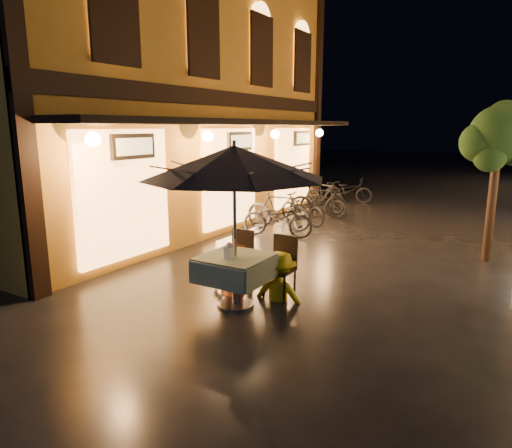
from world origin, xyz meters
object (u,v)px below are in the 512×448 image
Objects in this scene: patio_umbrella at (234,163)px; person_orange at (233,244)px; cafe_table at (235,268)px; bicycle_0 at (277,218)px; table_lantern at (229,249)px; person_yellow at (280,253)px.

person_orange is at bearing 126.78° from patio_umbrella.
bicycle_0 is (-1.56, 4.21, -0.13)m from cafe_table.
cafe_table is at bearing 90.00° from table_lantern.
cafe_table is 0.37× the size of patio_umbrella.
person_orange reaches higher than person_yellow.
cafe_table is at bearing -171.65° from bicycle_0.
person_orange is 0.83m from person_yellow.
bicycle_0 is at bearing 110.32° from cafe_table.
person_orange is (-0.39, 0.52, -1.35)m from patio_umbrella.
cafe_table is 0.75m from person_yellow.
table_lantern is 4.66m from bicycle_0.
cafe_table is at bearing 117.00° from person_orange.
bicycle_0 is at bearing -68.32° from person_yellow.
person_yellow reaches higher than bicycle_0.
patio_umbrella is 1.54× the size of bicycle_0.
person_yellow is at bearing 175.33° from person_orange.
cafe_table is 0.68m from person_orange.
cafe_table is at bearing 176.42° from patio_umbrella.
patio_umbrella is at bearing 90.00° from table_lantern.
patio_umbrella is 10.72× the size of table_lantern.
patio_umbrella is at bearing -3.58° from cafe_table.
cafe_table is 0.37m from table_lantern.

